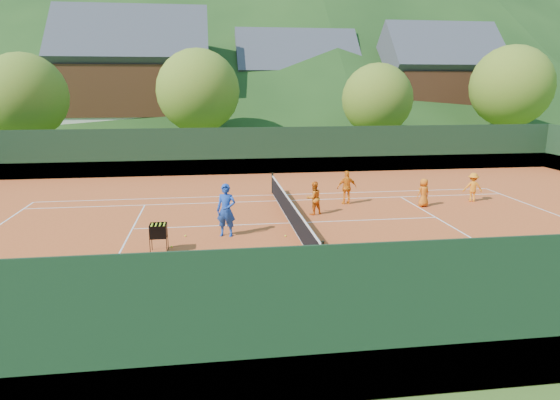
{
  "coord_description": "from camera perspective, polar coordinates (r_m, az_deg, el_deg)",
  "views": [
    {
      "loc": [
        -3.22,
        -19.76,
        5.62
      ],
      "look_at": [
        -0.44,
        0.0,
        1.02
      ],
      "focal_mm": 32.0,
      "sensor_mm": 36.0,
      "label": 1
    }
  ],
  "objects": [
    {
      "name": "tennis_ball_16",
      "position": [
        19.27,
        -10.77,
        -4.04
      ],
      "size": [
        0.07,
        0.07,
        0.07
      ],
      "primitive_type": "sphere",
      "color": "#DFF629",
      "rests_on": "clay_court"
    },
    {
      "name": "tennis_ball_23",
      "position": [
        15.7,
        15.41,
        -8.26
      ],
      "size": [
        0.07,
        0.07,
        0.07
      ],
      "primitive_type": "sphere",
      "color": "#DFF629",
      "rests_on": "clay_court"
    },
    {
      "name": "ground",
      "position": [
        20.79,
        1.2,
        -2.69
      ],
      "size": [
        400.0,
        400.0,
        0.0
      ],
      "primitive_type": "plane",
      "color": "#34561B",
      "rests_on": "ground"
    },
    {
      "name": "tennis_ball_13",
      "position": [
        13.9,
        -15.58,
        -11.12
      ],
      "size": [
        0.07,
        0.07,
        0.07
      ],
      "primitive_type": "sphere",
      "color": "#DFF629",
      "rests_on": "clay_court"
    },
    {
      "name": "ball_hopper",
      "position": [
        17.49,
        -13.72,
        -3.5
      ],
      "size": [
        0.57,
        0.57,
        1.0
      ],
      "color": "black",
      "rests_on": "clay_court"
    },
    {
      "name": "tennis_ball_6",
      "position": [
        14.38,
        1.33,
        -9.78
      ],
      "size": [
        0.07,
        0.07,
        0.07
      ],
      "primitive_type": "sphere",
      "color": "#DFF629",
      "rests_on": "clay_court"
    },
    {
      "name": "tennis_ball_20",
      "position": [
        15.1,
        14.28,
        -9.05
      ],
      "size": [
        0.07,
        0.07,
        0.07
      ],
      "primitive_type": "sphere",
      "color": "#DFF629",
      "rests_on": "clay_court"
    },
    {
      "name": "tennis_ball_5",
      "position": [
        17.03,
        -25.52,
        -7.41
      ],
      "size": [
        0.07,
        0.07,
        0.07
      ],
      "primitive_type": "sphere",
      "color": "#DFF629",
      "rests_on": "clay_court"
    },
    {
      "name": "tennis_ball_11",
      "position": [
        17.68,
        8.63,
        -5.51
      ],
      "size": [
        0.07,
        0.07,
        0.07
      ],
      "primitive_type": "sphere",
      "color": "#DFF629",
      "rests_on": "clay_court"
    },
    {
      "name": "tennis_ball_7",
      "position": [
        15.91,
        13.41,
        -7.85
      ],
      "size": [
        0.07,
        0.07,
        0.07
      ],
      "primitive_type": "sphere",
      "color": "#DFF629",
      "rests_on": "clay_court"
    },
    {
      "name": "tennis_ball_15",
      "position": [
        16.3,
        -22.83,
        -8.04
      ],
      "size": [
        0.07,
        0.07,
        0.07
      ],
      "primitive_type": "sphere",
      "color": "#DFF629",
      "rests_on": "clay_court"
    },
    {
      "name": "clay_court",
      "position": [
        20.79,
        1.2,
        -2.67
      ],
      "size": [
        40.0,
        24.0,
        0.02
      ],
      "primitive_type": "cube",
      "color": "#BA4A1E",
      "rests_on": "ground"
    },
    {
      "name": "chalet_mid",
      "position": [
        54.54,
        1.76,
        12.32
      ],
      "size": [
        12.65,
        8.82,
        11.45
      ],
      "color": "beige",
      "rests_on": "ground"
    },
    {
      "name": "tennis_net",
      "position": [
        20.66,
        1.2,
        -1.3
      ],
      "size": [
        0.1,
        12.07,
        1.1
      ],
      "color": "black",
      "rests_on": "clay_court"
    },
    {
      "name": "tree_a",
      "position": [
        39.87,
        -27.2,
        10.51
      ],
      "size": [
        6.0,
        6.0,
        7.88
      ],
      "color": "#3C2718",
      "rests_on": "ground"
    },
    {
      "name": "tennis_ball_17",
      "position": [
        13.53,
        17.61,
        -11.95
      ],
      "size": [
        0.07,
        0.07,
        0.07
      ],
      "primitive_type": "sphere",
      "color": "#DFF629",
      "rests_on": "clay_court"
    },
    {
      "name": "tennis_ball_25",
      "position": [
        14.57,
        -25.13,
        -10.77
      ],
      "size": [
        0.07,
        0.07,
        0.07
      ],
      "primitive_type": "sphere",
      "color": "#DFF629",
      "rests_on": "clay_court"
    },
    {
      "name": "chalet_left",
      "position": [
        50.22,
        -16.17,
        12.52
      ],
      "size": [
        13.8,
        9.93,
        12.92
      ],
      "color": "beige",
      "rests_on": "ground"
    },
    {
      "name": "tennis_ball_26",
      "position": [
        12.83,
        16.03,
        -13.26
      ],
      "size": [
        0.07,
        0.07,
        0.07
      ],
      "primitive_type": "sphere",
      "color": "#DFF629",
      "rests_on": "clay_court"
    },
    {
      "name": "court_lines",
      "position": [
        20.78,
        1.2,
        -2.63
      ],
      "size": [
        23.83,
        11.03,
        0.0
      ],
      "color": "white",
      "rests_on": "clay_court"
    },
    {
      "name": "tennis_ball_18",
      "position": [
        16.26,
        -24.75,
        -8.28
      ],
      "size": [
        0.07,
        0.07,
        0.07
      ],
      "primitive_type": "sphere",
      "color": "#DFF629",
      "rests_on": "clay_court"
    },
    {
      "name": "tennis_ball_9",
      "position": [
        15.33,
        14.54,
        -8.73
      ],
      "size": [
        0.07,
        0.07,
        0.07
      ],
      "primitive_type": "sphere",
      "color": "#DFF629",
      "rests_on": "clay_court"
    },
    {
      "name": "coach",
      "position": [
        18.87,
        -6.17,
        -1.17
      ],
      "size": [
        0.85,
        0.69,
        2.01
      ],
      "primitive_type": "imported",
      "rotation": [
        0.0,
        0.0,
        -0.31
      ],
      "color": "#183EA0",
      "rests_on": "clay_court"
    },
    {
      "name": "tennis_ball_14",
      "position": [
        14.44,
        -7.99,
        -9.81
      ],
      "size": [
        0.07,
        0.07,
        0.07
      ],
      "primitive_type": "sphere",
      "color": "#DFF629",
      "rests_on": "clay_court"
    },
    {
      "name": "tennis_ball_4",
      "position": [
        15.27,
        -23.48,
        -9.52
      ],
      "size": [
        0.07,
        0.07,
        0.07
      ],
      "primitive_type": "sphere",
      "color": "#DFF629",
      "rests_on": "clay_court"
    },
    {
      "name": "student_c",
      "position": [
        24.39,
        16.09,
        0.81
      ],
      "size": [
        0.76,
        0.61,
        1.34
      ],
      "primitive_type": "imported",
      "rotation": [
        0.0,
        0.0,
        3.47
      ],
      "color": "orange",
      "rests_on": "clay_court"
    },
    {
      "name": "tree_c",
      "position": [
        40.96,
        11.03,
        11.25
      ],
      "size": [
        5.6,
        5.6,
        7.35
      ],
      "color": "#3F2819",
      "rests_on": "ground"
    },
    {
      "name": "tree_d",
      "position": [
        47.08,
        24.93,
        11.69
      ],
      "size": [
        6.8,
        6.8,
        8.93
      ],
      "color": "#41291A",
      "rests_on": "ground"
    },
    {
      "name": "tennis_ball_12",
      "position": [
        18.96,
        2.34,
        -4.09
      ],
      "size": [
        0.07,
        0.07,
        0.07
      ],
      "primitive_type": "sphere",
      "color": "#DFF629",
      "rests_on": "clay_court"
    },
    {
      "name": "tennis_ball_1",
      "position": [
        15.58,
        7.33,
        -8.05
      ],
      "size": [
        0.07,
        0.07,
        0.07
      ],
      "primitive_type": "sphere",
      "color": "#DFF629",
      "rests_on": "clay_court"
    },
    {
      "name": "tennis_ball_10",
      "position": [
        18.09,
        -12.28,
        -5.24
      ],
      "size": [
        0.07,
        0.07,
        0.07
      ],
      "primitive_type": "sphere",
      "color": "#DFF629",
      "rests_on": "clay_court"
    },
    {
      "name": "perimeter_fence",
      "position": [
        20.48,
        1.21,
        0.72
      ],
      "size": [
        40.4,
        24.24,
        3.0
      ],
      "color": "black",
      "rests_on": "clay_court"
    },
    {
      "name": "tennis_ball_8",
      "position": [
        17.45,
        -22.71,
        -6.66
      ],
      "size": [
        0.07,
        0.07,
        0.07
      ],
      "primitive_type": "sphere",
      "color": "#DFF629",
      "rests_on": "clay_court"
    },
    {
      "name": "student_d",
      "position": [
        26.26,
        21.17,
        1.37
      ],
      "size": [
        1.02,
        0.74,
        1.42
      ],
      "primitive_type": "imported",
      "rotation": [
        0.0,
        0.0,
        2.89
      ],
      "color": "orange",
      "rests_on": "clay_court"
    },
    {
      "name": "tree_b",
      "position": [
        39.77,
        -9.35,
        12.21
      ],
      "size": [
        6.4,
        6.4,
        8.4
      ],
      "color": "#402A19",
      "rests_on": "ground"
    },
    {
      "name": "student_a",
      "position": [
        22.04,
        3.88,
        0.22
      ],
      "size": [
        0.87,
        0.78,
        1.48
      ],
      "primitive_type": "imported",
      "rotation": [
        0.0,
        0.0,
        3.5
      ],
      "color": "orange",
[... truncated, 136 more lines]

